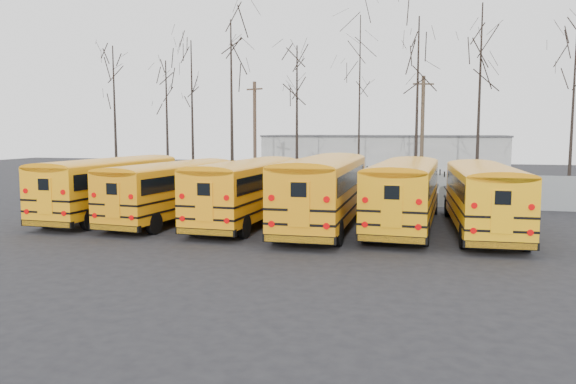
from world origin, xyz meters
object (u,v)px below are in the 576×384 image
(bus_e, at_px, (404,188))
(bus_f, at_px, (484,192))
(bus_a, at_px, (112,182))
(bus_d, at_px, (324,186))
(utility_pole_left, at_px, (255,136))
(bus_c, at_px, (248,186))
(utility_pole_right, at_px, (422,135))
(bus_b, at_px, (173,186))

(bus_e, distance_m, bus_f, 3.43)
(bus_a, relative_size, bus_e, 0.98)
(bus_d, distance_m, utility_pole_left, 16.10)
(bus_f, bearing_deg, utility_pole_left, 135.15)
(bus_c, bearing_deg, bus_a, -179.15)
(bus_f, distance_m, utility_pole_right, 14.65)
(bus_a, relative_size, bus_c, 1.00)
(bus_b, distance_m, bus_e, 11.31)
(bus_a, xyz_separation_m, bus_e, (14.90, 0.38, 0.03))
(bus_c, height_order, bus_f, bus_c)
(bus_f, bearing_deg, bus_b, 178.51)
(utility_pole_right, bearing_deg, bus_e, -110.88)
(bus_d, relative_size, bus_f, 1.08)
(bus_d, height_order, utility_pole_right, utility_pole_right)
(bus_d, bearing_deg, bus_c, 173.86)
(bus_b, xyz_separation_m, bus_e, (11.29, 0.65, 0.12))
(utility_pole_left, bearing_deg, bus_a, -81.98)
(bus_a, relative_size, utility_pole_left, 1.41)
(utility_pole_left, xyz_separation_m, utility_pole_right, (11.88, 0.79, 0.10))
(bus_d, relative_size, utility_pole_right, 1.48)
(bus_a, bearing_deg, bus_b, -2.71)
(bus_a, bearing_deg, bus_e, 3.08)
(bus_f, relative_size, utility_pole_left, 1.40)
(bus_d, height_order, utility_pole_left, utility_pole_left)
(utility_pole_right, bearing_deg, bus_f, -97.16)
(bus_f, bearing_deg, bus_c, 177.97)
(bus_c, bearing_deg, bus_b, -175.53)
(bus_b, bearing_deg, bus_c, 8.02)
(bus_a, height_order, bus_b, bus_a)
(bus_c, xyz_separation_m, utility_pole_left, (-4.10, 13.53, 2.29))
(bus_c, distance_m, utility_pole_right, 16.48)
(bus_e, height_order, bus_f, bus_e)
(bus_c, relative_size, bus_e, 0.98)
(bus_b, height_order, utility_pole_left, utility_pole_left)
(utility_pole_right, bearing_deg, bus_d, -124.53)
(bus_b, relative_size, utility_pole_left, 1.36)
(bus_c, height_order, utility_pole_right, utility_pole_right)
(bus_b, xyz_separation_m, utility_pole_right, (11.65, 14.54, 2.47))
(bus_e, bearing_deg, bus_b, -174.76)
(bus_a, height_order, utility_pole_left, utility_pole_left)
(bus_d, height_order, bus_f, bus_d)
(utility_pole_left, bearing_deg, bus_b, -66.93)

